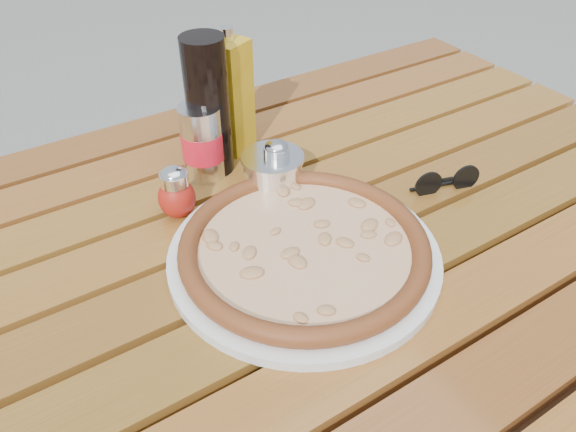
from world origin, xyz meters
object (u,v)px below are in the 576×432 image
table (295,279)px  pepper_shaker (176,193)px  dark_bottle (208,107)px  sunglasses (446,182)px  soda_can (203,142)px  olive_oil_cruet (231,97)px  oregano_shaker (277,166)px  pizza (304,246)px  parmesan_tin (273,172)px  plate (304,255)px

table → pepper_shaker: (-0.11, 0.14, 0.11)m
dark_bottle → sunglasses: bearing=-42.2°
pepper_shaker → soda_can: bearing=42.9°
soda_can → olive_oil_cruet: olive_oil_cruet is taller
dark_bottle → soda_can: size_ratio=1.83×
table → sunglasses: size_ratio=12.62×
table → oregano_shaker: size_ratio=17.07×
dark_bottle → soda_can: bearing=-155.9°
soda_can → olive_oil_cruet: size_ratio=0.57×
sunglasses → table: bearing=-169.0°
oregano_shaker → sunglasses: (0.21, -0.15, -0.02)m
table → pizza: bearing=-107.3°
pepper_shaker → oregano_shaker: (0.16, -0.02, 0.00)m
pizza → pepper_shaker: (-0.10, 0.18, 0.02)m
pizza → dark_bottle: dark_bottle is taller
pepper_shaker → parmesan_tin: 0.15m
olive_oil_cruet → soda_can: bearing=-149.1°
pepper_shaker → olive_oil_cruet: bearing=37.5°
pizza → sunglasses: 0.27m
olive_oil_cruet → parmesan_tin: size_ratio=1.75×
table → pizza: 0.11m
pizza → soda_can: bearing=94.5°
plate → olive_oil_cruet: 0.32m
table → oregano_shaker: bearing=69.4°
pepper_shaker → pizza: bearing=-60.9°
soda_can → olive_oil_cruet: 0.10m
plate → pizza: (0.00, 0.00, 0.02)m
soda_can → parmesan_tin: 0.12m
pizza → dark_bottle: (-0.00, 0.26, 0.09)m
plate → oregano_shaker: 0.18m
plate → oregano_shaker: oregano_shaker is taller
parmesan_tin → sunglasses: 0.27m
pizza → oregano_shaker: size_ratio=5.01×
table → soda_can: 0.26m
oregano_shaker → parmesan_tin: 0.01m
table → pizza: (-0.01, -0.04, 0.10)m
table → dark_bottle: (-0.01, 0.22, 0.19)m
oregano_shaker → soda_can: soda_can is taller
oregano_shaker → soda_can: size_ratio=0.68×
pizza → sunglasses: (0.27, 0.01, -0.01)m
pizza → oregano_shaker: 0.17m
plate → sunglasses: 0.27m
table → pepper_shaker: size_ratio=17.07×
pizza → oregano_shaker: (0.06, 0.16, 0.02)m
table → pepper_shaker: pepper_shaker is taller
parmesan_tin → sunglasses: size_ratio=1.08×
plate → oregano_shaker: bearing=70.2°
plate → parmesan_tin: bearing=72.6°
table → olive_oil_cruet: olive_oil_cruet is taller
dark_bottle → olive_oil_cruet: bearing=32.8°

